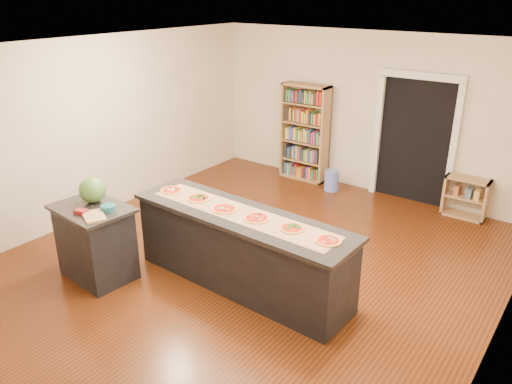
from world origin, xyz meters
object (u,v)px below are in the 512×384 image
Objects in this scene: kitchen_island at (241,250)px; bookshelf at (305,133)px; waste_bin at (332,180)px; watermelon at (92,190)px; side_counter at (96,242)px; low_shelf at (466,197)px.

kitchen_island is 3.94m from bookshelf.
waste_bin is 1.16× the size of watermelon.
kitchen_island is at bearing 25.23° from watermelon.
kitchen_island is 1.99m from watermelon.
waste_bin is (1.01, 4.37, -0.30)m from side_counter.
kitchen_island is 1.85m from side_counter.
side_counter is 2.99× the size of watermelon.
watermelon reaches higher than side_counter.
bookshelf reaches higher than waste_bin.
low_shelf is at bearing 6.38° from waste_bin.
side_counter is (-1.60, -0.92, -0.00)m from kitchen_island.
kitchen_island is 4.06m from low_shelf.
kitchen_island is at bearing -70.03° from bookshelf.
bookshelf reaches higher than watermelon.
waste_bin is at bearing -17.66° from bookshelf.
bookshelf is at bearing 162.34° from waste_bin.
bookshelf is 4.51m from watermelon.
watermelon is at bearing -152.82° from kitchen_island.
bookshelf reaches higher than low_shelf.
low_shelf is (1.67, 3.70, -0.15)m from kitchen_island.
watermelon reaches higher than kitchen_island.
low_shelf is 5.69m from watermelon.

